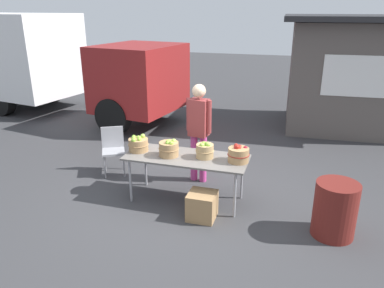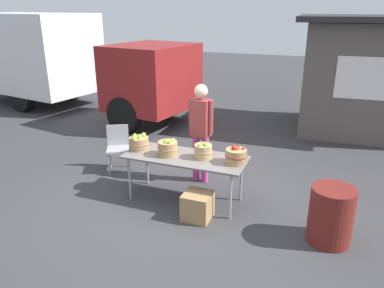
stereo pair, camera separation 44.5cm
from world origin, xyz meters
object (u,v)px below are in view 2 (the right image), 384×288
object	(u,v)px
market_table	(185,159)
apple_basket_green_0	(139,143)
apple_basket_red_0	(236,156)
vendor_adult	(201,126)
apple_basket_green_1	(168,148)
apple_basket_green_2	(203,151)
box_truck	(54,58)
folding_chair	(118,145)
trash_barrel	(331,215)
produce_crate	(197,206)

from	to	relation	value
market_table	apple_basket_green_0	size ratio (longest dim) A/B	5.74
apple_basket_red_0	vendor_adult	world-z (taller)	vendor_adult
apple_basket_red_0	vendor_adult	size ratio (longest dim) A/B	0.19
apple_basket_green_0	vendor_adult	distance (m)	1.10
apple_basket_green_1	apple_basket_green_2	bearing A→B (deg)	9.49
vendor_adult	box_truck	distance (m)	6.81
market_table	apple_basket_red_0	distance (m)	0.82
apple_basket_green_1	market_table	bearing A→B (deg)	10.97
box_truck	folding_chair	distance (m)	5.63
apple_basket_green_1	box_truck	bearing A→B (deg)	143.45
apple_basket_green_0	apple_basket_green_2	distance (m)	1.09
apple_basket_green_0	apple_basket_green_2	xyz separation A→B (m)	(1.09, 0.03, 0.01)
apple_basket_green_1	folding_chair	distance (m)	1.56
apple_basket_green_0	box_truck	xyz separation A→B (m)	(-5.10, 4.12, 0.63)
market_table	apple_basket_green_0	xyz separation A→B (m)	(-0.81, 0.02, 0.16)
market_table	vendor_adult	distance (m)	0.82
market_table	apple_basket_green_0	world-z (taller)	apple_basket_green_0
trash_barrel	folding_chair	bearing A→B (deg)	165.28
apple_basket_green_1	folding_chair	size ratio (longest dim) A/B	0.37
folding_chair	trash_barrel	distance (m)	3.94
apple_basket_green_2	apple_basket_red_0	size ratio (longest dim) A/B	0.87
vendor_adult	trash_barrel	xyz separation A→B (m)	(2.21, -1.12, -0.64)
folding_chair	produce_crate	xyz separation A→B (m)	(2.00, -1.09, -0.31)
apple_basket_green_0	vendor_adult	world-z (taller)	vendor_adult
apple_basket_green_0	vendor_adult	bearing A→B (deg)	43.00
market_table	trash_barrel	world-z (taller)	trash_barrel
apple_basket_green_0	apple_basket_green_1	xyz separation A→B (m)	(0.55, -0.07, 0.01)
apple_basket_red_0	vendor_adult	bearing A→B (deg)	138.57
trash_barrel	market_table	bearing A→B (deg)	170.56
market_table	apple_basket_green_1	distance (m)	0.32
market_table	apple_basket_red_0	size ratio (longest dim) A/B	5.76
apple_basket_green_1	apple_basket_green_2	size ratio (longest dim) A/B	1.12
apple_basket_green_0	trash_barrel	world-z (taller)	apple_basket_green_0
apple_basket_green_1	apple_basket_red_0	world-z (taller)	apple_basket_green_1
apple_basket_green_1	trash_barrel	xyz separation A→B (m)	(2.46, -0.31, -0.49)
produce_crate	market_table	bearing A→B (deg)	129.76
apple_basket_red_0	folding_chair	size ratio (longest dim) A/B	0.38
apple_basket_green_2	box_truck	size ratio (longest dim) A/B	0.04
vendor_adult	folding_chair	distance (m)	1.68
box_truck	folding_chair	world-z (taller)	box_truck
apple_basket_green_2	produce_crate	distance (m)	0.84
apple_basket_green_1	box_truck	world-z (taller)	box_truck
apple_basket_green_2	produce_crate	world-z (taller)	apple_basket_green_2
vendor_adult	folding_chair	xyz separation A→B (m)	(-1.60, -0.12, -0.51)
apple_basket_green_0	market_table	bearing A→B (deg)	-1.07
box_truck	market_table	bearing A→B (deg)	-25.40
produce_crate	apple_basket_green_2	bearing A→B (deg)	101.24
apple_basket_red_0	apple_basket_green_1	bearing A→B (deg)	-175.53
apple_basket_green_1	vendor_adult	size ratio (longest dim) A/B	0.19
vendor_adult	produce_crate	xyz separation A→B (m)	(0.40, -1.21, -0.82)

